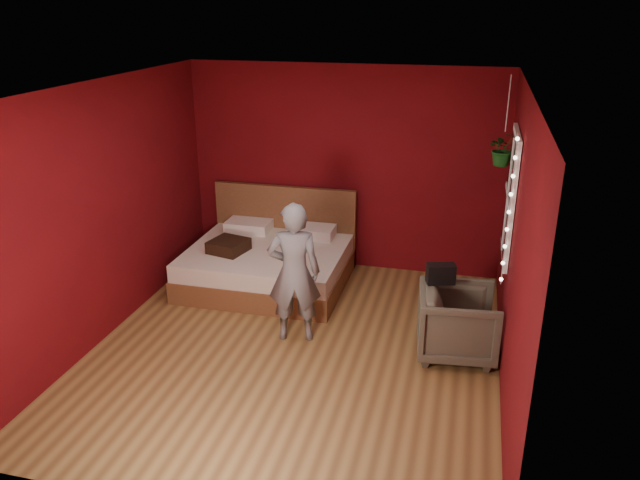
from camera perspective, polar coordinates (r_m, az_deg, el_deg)
The scene contains 10 objects.
floor at distance 6.43m, azimuth -2.24°, elevation -9.89°, with size 4.50×4.50×0.00m, color olive.
room_walls at distance 5.74m, azimuth -2.48°, elevation 4.62°, with size 4.04×4.54×2.62m.
window at distance 6.44m, azimuth 16.98°, elevation 3.89°, with size 0.05×0.97×1.27m.
fairy_lights at distance 5.94m, azimuth 16.89°, elevation 2.46°, with size 0.04×0.04×1.45m.
bed at distance 7.77m, azimuth -4.65°, elevation -1.94°, with size 1.90×1.62×1.05m.
person at distance 6.29m, azimuth -2.39°, elevation -3.00°, with size 0.54×0.35×1.48m, color slate.
armchair at distance 6.31m, azimuth 12.49°, elevation -7.40°, with size 0.74×0.76×0.69m, color #5B5A48.
handbag at distance 6.25m, azimuth 10.98°, elevation -3.04°, with size 0.28×0.14×0.20m, color black.
throw_pillow at distance 7.56m, azimuth -8.36°, elevation -0.53°, with size 0.40×0.40×0.14m, color black.
hanging_plant at distance 6.92m, azimuth 16.42°, elevation 8.02°, with size 0.40×0.37×0.94m.
Camera 1 is at (1.58, -5.27, 3.32)m, focal length 35.00 mm.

